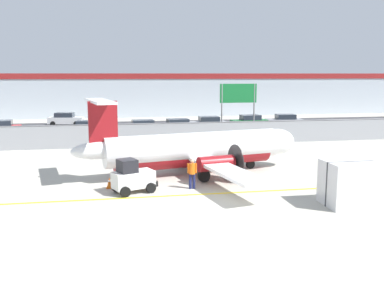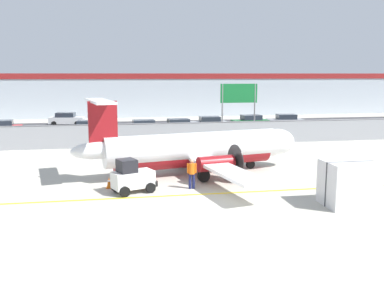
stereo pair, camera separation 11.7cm
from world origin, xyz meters
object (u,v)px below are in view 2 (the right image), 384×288
parked_car_2 (90,128)px  parked_car_3 (145,128)px  parked_car_7 (285,121)px  traffic_cone_near_left (134,183)px  highway_sign (239,98)px  cargo_container (349,184)px  parked_car_6 (250,122)px  parked_car_0 (1,128)px  baggage_tug (132,177)px  parked_car_1 (67,119)px  traffic_cone_near_right (109,183)px  commuter_airplane (199,149)px  parked_car_4 (179,126)px  ground_crew_worker (192,172)px  parked_car_5 (209,124)px

parked_car_2 → parked_car_3: same height
parked_car_2 → parked_car_7: bearing=9.6°
traffic_cone_near_left → highway_sign: 19.47m
parked_car_2 → parked_car_3: 5.65m
cargo_container → parked_car_6: cargo_container is taller
traffic_cone_near_left → parked_car_6: size_ratio=0.15×
parked_car_3 → parked_car_0: bearing=167.7°
parked_car_0 → baggage_tug: bearing=112.5°
parked_car_1 → parked_car_3: same height
traffic_cone_near_right → parked_car_0: parked_car_0 is taller
parked_car_3 → baggage_tug: bearing=-99.8°
cargo_container → parked_car_0: (-22.94, 27.83, -0.21)m
baggage_tug → traffic_cone_near_right: 1.80m
traffic_cone_near_left → commuter_airplane: bearing=35.5°
traffic_cone_near_right → parked_car_1: bearing=100.3°
commuter_airplane → parked_car_1: bearing=100.5°
baggage_tug → parked_car_1: 32.62m
cargo_container → parked_car_4: 26.57m
ground_crew_worker → cargo_container: bearing=-117.4°
cargo_container → parked_car_3: cargo_container is taller
parked_car_1 → parked_car_3: (8.98, -10.33, 0.00)m
cargo_container → parked_car_5: bearing=91.8°
baggage_tug → parked_car_5: baggage_tug is taller
ground_crew_worker → parked_car_4: same height
parked_car_2 → parked_car_0: bearing=171.8°
commuter_airplane → parked_car_5: size_ratio=3.80×
parked_car_3 → parked_car_7: bearing=7.0°
traffic_cone_near_right → highway_sign: highway_sign is taller
highway_sign → parked_car_7: bearing=45.5°
parked_car_2 → parked_car_4: size_ratio=0.98×
parked_car_6 → parked_car_7: 4.35m
traffic_cone_near_left → parked_car_3: (2.02, 20.82, 0.58)m
ground_crew_worker → traffic_cone_near_left: size_ratio=2.66×
traffic_cone_near_left → parked_car_2: size_ratio=0.15×
commuter_airplane → ground_crew_worker: bearing=-118.3°
parked_car_4 → parked_car_5: size_ratio=1.03×
commuter_airplane → parked_car_5: bearing=64.5°
parked_car_5 → parked_car_6: bearing=-169.4°
parked_car_5 → traffic_cone_near_left: bearing=67.5°
commuter_airplane → parked_car_1: commuter_airplane is taller
commuter_airplane → parked_car_6: commuter_airplane is taller
parked_car_4 → parked_car_6: 9.24m
parked_car_1 → parked_car_2: (3.35, -9.92, 0.00)m
commuter_airplane → cargo_container: commuter_airplane is taller
baggage_tug → parked_car_1: baggage_tug is taller
parked_car_6 → highway_sign: size_ratio=0.78×
parked_car_2 → parked_car_4: bearing=2.3°
parked_car_5 → parked_car_6: (5.18, 1.01, 0.00)m
parked_car_4 → traffic_cone_near_right: bearing=-114.6°
parked_car_4 → parked_car_7: same height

